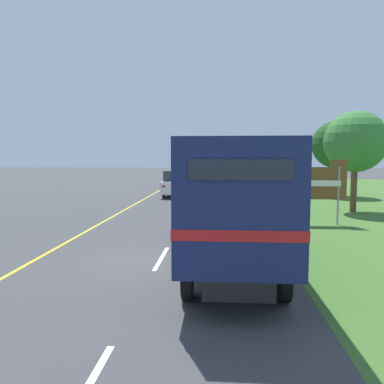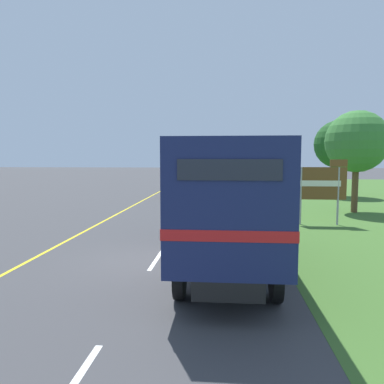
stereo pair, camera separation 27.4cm
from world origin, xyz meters
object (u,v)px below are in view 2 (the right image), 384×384
Objects in this scene: roadside_tree_mid at (339,144)px; lead_car_blue_ahead at (223,175)px; horse_trailer_truck at (227,198)px; roadside_tree_near at (357,142)px; lead_car_white at (177,184)px; highway_sign at (321,184)px.

lead_car_blue_ahead is at bearing 123.73° from roadside_tree_mid.
roadside_tree_mid is at bearing -56.27° from lead_car_blue_ahead.
lead_car_blue_ahead is (-0.21, 32.79, -0.94)m from horse_trailer_truck.
lead_car_white is at bearing 145.52° from roadside_tree_near.
lead_car_blue_ahead is 0.69× the size of roadside_tree_near.
highway_sign is at bearing 58.13° from horse_trailer_truck.
roadside_tree_near is 8.78m from roadside_tree_mid.
lead_car_white is 14.95m from lead_car_blue_ahead.
highway_sign is at bearing -109.30° from roadside_tree_mid.
roadside_tree_mid is at bearing 66.03° from horse_trailer_truck.
roadside_tree_mid is (12.35, 1.24, 3.02)m from lead_car_white.
highway_sign is 5.38m from roadside_tree_near.
roadside_tree_near reaches higher than lead_car_blue_ahead.
highway_sign reaches higher than lead_car_blue_ahead.
horse_trailer_truck is 18.64m from lead_car_white.
roadside_tree_near is at bearing 56.87° from horse_trailer_truck.
roadside_tree_near is 0.95× the size of roadside_tree_mid.
roadside_tree_near is (10.77, -7.39, 2.86)m from lead_car_white.
lead_car_white is 13.95m from highway_sign.
lead_car_blue_ahead is 16.27m from roadside_tree_mid.
roadside_tree_near is (2.87, 4.07, 2.04)m from highway_sign.
roadside_tree_mid reaches higher than lead_car_white.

